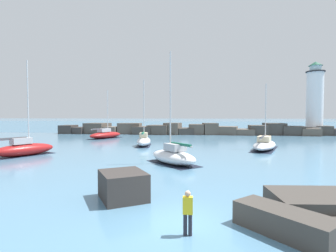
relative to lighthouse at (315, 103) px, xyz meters
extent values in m
plane|color=teal|center=(-26.71, -49.30, -6.97)|extent=(600.00, 600.00, 0.00)
cube|color=teal|center=(-26.71, 58.96, -6.97)|extent=(400.00, 116.00, 0.01)
cube|color=#383330|center=(-55.59, -0.57, -6.01)|extent=(3.27, 4.48, 1.93)
cube|color=#383330|center=(-52.40, -0.58, -6.23)|extent=(4.26, 5.06, 1.49)
cube|color=#4C443D|center=(-48.58, -0.25, -5.76)|extent=(5.47, 5.73, 2.43)
cube|color=brown|center=(-44.74, -1.01, -6.17)|extent=(3.39, 4.40, 1.61)
cube|color=brown|center=(-40.78, -0.66, -5.74)|extent=(5.08, 3.57, 2.46)
cube|color=#423D38|center=(-37.37, -0.87, -6.13)|extent=(4.46, 5.78, 1.70)
cube|color=#4C443D|center=(-33.97, -1.48, -5.95)|extent=(4.86, 4.83, 2.05)
cube|color=brown|center=(-30.81, -1.56, -5.69)|extent=(4.03, 4.04, 2.57)
cube|color=#423D38|center=(-28.21, -0.66, -6.27)|extent=(4.35, 5.53, 1.40)
cube|color=brown|center=(-25.37, -1.01, -5.84)|extent=(3.70, 3.75, 2.28)
cube|color=brown|center=(-22.48, -1.14, -5.70)|extent=(3.48, 3.92, 2.55)
cube|color=brown|center=(-19.17, -0.97, -6.08)|extent=(5.95, 5.24, 1.79)
cube|color=brown|center=(-15.33, -1.22, -6.34)|extent=(5.12, 5.39, 1.26)
cube|color=#423D38|center=(-12.24, -1.32, -5.93)|extent=(3.87, 4.77, 2.09)
cube|color=#423D38|center=(-8.52, -0.28, -5.70)|extent=(4.12, 5.26, 2.55)
cube|color=#423D38|center=(-5.02, -1.50, -5.99)|extent=(4.82, 4.50, 1.96)
cube|color=brown|center=(-1.72, -1.38, -6.23)|extent=(4.43, 6.02, 1.49)
cube|color=#423D38|center=(1.58, -0.28, -5.98)|extent=(3.86, 4.67, 1.99)
cylinder|color=gray|center=(0.00, 0.00, -6.07)|extent=(4.53, 4.53, 1.80)
cylinder|color=white|center=(0.00, 0.00, 0.69)|extent=(3.35, 3.35, 11.73)
cylinder|color=#232328|center=(0.00, 0.00, 6.68)|extent=(3.86, 3.86, 0.25)
cylinder|color=silver|center=(0.00, 0.00, 7.38)|extent=(2.35, 2.35, 1.15)
cone|color=#194C38|center=(0.00, 0.00, 8.40)|extent=(2.85, 2.85, 0.90)
cube|color=#383330|center=(-29.79, -46.65, -6.27)|extent=(3.08, 3.20, 1.41)
cube|color=#423D38|center=(-20.83, -47.88, -6.52)|extent=(3.91, 2.99, 0.90)
cube|color=#423D38|center=(-22.92, -50.00, -6.52)|extent=(3.39, 3.55, 0.91)
ellipsoid|color=silver|center=(-17.26, -25.88, -6.44)|extent=(5.44, 8.64, 1.06)
cube|color=black|center=(-17.26, -25.88, -6.96)|extent=(5.24, 8.24, 0.03)
cube|color=beige|center=(-17.42, -26.27, -5.59)|extent=(2.21, 2.83, 0.64)
cylinder|color=silver|center=(-17.03, -25.30, -2.30)|extent=(0.12, 0.12, 7.23)
cylinder|color=#BCBCC1|center=(-17.89, -27.42, -5.36)|extent=(1.82, 4.28, 0.10)
cube|color=#4C4C51|center=(-17.89, -27.42, -5.26)|extent=(1.65, 3.68, 0.20)
ellipsoid|color=maroon|center=(-42.40, -12.57, -6.38)|extent=(5.41, 7.70, 1.19)
cube|color=black|center=(-42.40, -12.57, -6.96)|extent=(5.20, 7.35, 0.03)
cube|color=#B2B2B7|center=(-42.57, -12.90, -5.46)|extent=(2.15, 2.57, 0.64)
cylinder|color=silver|center=(-42.15, -12.07, -1.85)|extent=(0.12, 0.12, 7.86)
cylinder|color=#BCBCC1|center=(-43.06, -13.90, -5.23)|extent=(1.90, 3.70, 0.10)
cube|color=#4C4C51|center=(-43.06, -13.90, -5.13)|extent=(1.72, 3.20, 0.20)
ellipsoid|color=maroon|center=(-44.00, -33.70, -6.33)|extent=(4.74, 6.50, 1.28)
cube|color=black|center=(-44.00, -33.70, -6.96)|extent=(4.55, 6.20, 0.03)
cube|color=#B2B2B7|center=(-44.16, -33.98, -5.37)|extent=(1.83, 2.18, 0.64)
cylinder|color=silver|center=(-43.77, -33.29, -1.26)|extent=(0.12, 0.12, 8.86)
cylinder|color=#BCBCC1|center=(-44.63, -34.82, -5.14)|extent=(1.80, 3.12, 0.10)
cube|color=#4C4C51|center=(-44.63, -34.82, -5.04)|extent=(1.63, 2.71, 0.20)
ellipsoid|color=white|center=(-27.97, -36.69, -6.38)|extent=(5.45, 5.83, 1.19)
cube|color=black|center=(-27.97, -36.69, -6.96)|extent=(5.23, 5.58, 0.03)
cube|color=#B2B2B7|center=(-27.79, -36.90, -5.46)|extent=(2.09, 2.14, 0.64)
cylinder|color=silver|center=(-28.24, -36.37, -1.40)|extent=(0.12, 0.12, 8.76)
cylinder|color=#BCBCC1|center=(-27.24, -37.54, -5.23)|extent=(2.07, 2.42, 0.10)
cube|color=#1E664C|center=(-27.24, -37.54, -5.13)|extent=(1.85, 2.13, 0.20)
ellipsoid|color=white|center=(-33.12, -23.57, -6.36)|extent=(2.40, 5.75, 1.22)
cube|color=black|center=(-33.12, -23.57, -6.96)|extent=(2.34, 5.47, 0.03)
cube|color=beige|center=(-33.09, -23.85, -5.43)|extent=(1.18, 1.77, 0.64)
cylinder|color=silver|center=(-33.16, -23.15, -1.70)|extent=(0.12, 0.12, 8.10)
cylinder|color=#BCBCC1|center=(-33.00, -24.68, -5.20)|extent=(0.41, 3.07, 0.10)
cube|color=#1E664C|center=(-33.00, -24.68, -5.10)|extent=(0.46, 2.62, 0.20)
cylinder|color=#282833|center=(-26.47, -50.43, -6.58)|extent=(0.14, 0.14, 0.79)
cylinder|color=#282833|center=(-26.29, -50.43, -6.58)|extent=(0.14, 0.14, 0.79)
cube|color=yellow|center=(-26.38, -50.43, -5.87)|extent=(0.36, 0.22, 0.63)
sphere|color=tan|center=(-26.38, -50.43, -5.45)|extent=(0.21, 0.21, 0.21)
camera|label=1|loc=(-26.19, -59.68, -2.64)|focal=28.00mm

